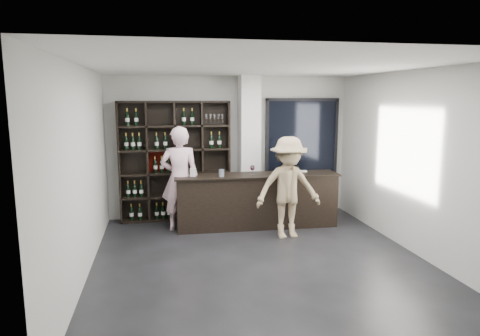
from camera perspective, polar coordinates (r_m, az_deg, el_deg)
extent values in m
cube|color=black|center=(6.66, 2.74, -12.38)|extent=(5.00, 5.50, 0.01)
cube|color=silver|center=(8.73, 1.24, 2.73)|extent=(0.40, 0.40, 2.90)
cube|color=black|center=(9.27, 8.23, 2.71)|extent=(1.60, 0.08, 2.10)
cube|color=black|center=(9.27, 8.23, 2.71)|extent=(1.48, 0.02, 1.98)
cube|color=black|center=(8.21, 2.27, -4.46)|extent=(3.04, 0.57, 1.00)
cube|color=black|center=(8.10, 2.29, -0.94)|extent=(3.12, 0.65, 0.03)
imported|color=beige|center=(8.01, -8.03, -1.41)|extent=(0.76, 0.54, 1.95)
imported|color=black|center=(8.40, 6.12, -2.19)|extent=(0.94, 0.86, 1.57)
imported|color=#927B5A|center=(7.57, 6.45, -2.62)|extent=(1.17, 0.68, 1.80)
cylinder|color=#A7B6C8|center=(7.87, -2.49, -0.66)|extent=(0.12, 0.12, 0.13)
cube|color=white|center=(8.47, 8.45, -0.42)|extent=(0.13, 0.13, 0.02)
cube|color=white|center=(7.91, -6.28, -0.58)|extent=(0.11, 0.09, 0.15)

